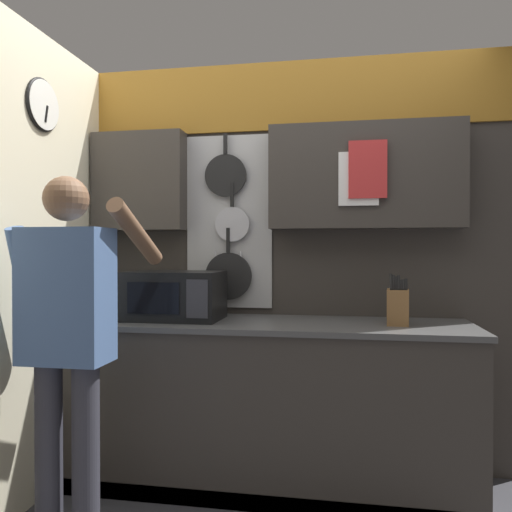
% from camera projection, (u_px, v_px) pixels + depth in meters
% --- Properties ---
extents(ground_plane, '(14.00, 14.00, 0.00)m').
position_uv_depth(ground_plane, '(264.00, 484.00, 2.77)').
color(ground_plane, '#38383D').
extents(base_cabinet_counter, '(2.25, 0.63, 0.91)m').
position_uv_depth(base_cabinet_counter, '(264.00, 404.00, 2.76)').
color(base_cabinet_counter, '#38332D').
rests_on(base_cabinet_counter, ground_plane).
extents(back_wall_unit, '(2.82, 0.23, 2.45)m').
position_uv_depth(back_wall_unit, '(275.00, 225.00, 3.03)').
color(back_wall_unit, '#38332D').
rests_on(back_wall_unit, ground_plane).
extents(side_wall, '(0.07, 1.60, 2.45)m').
position_uv_depth(side_wall, '(32.00, 263.00, 2.56)').
color(side_wall, beige).
rests_on(side_wall, ground_plane).
extents(microwave, '(0.53, 0.36, 0.27)m').
position_uv_depth(microwave, '(175.00, 295.00, 2.84)').
color(microwave, black).
rests_on(microwave, base_cabinet_counter).
extents(knife_block, '(0.12, 0.16, 0.27)m').
position_uv_depth(knife_block, '(398.00, 306.00, 2.63)').
color(knife_block, brown).
rests_on(knife_block, base_cabinet_counter).
extents(utensil_crock, '(0.12, 0.12, 0.33)m').
position_uv_depth(utensil_crock, '(113.00, 304.00, 2.90)').
color(utensil_crock, white).
rests_on(utensil_crock, base_cabinet_counter).
extents(person, '(0.54, 0.60, 1.63)m').
position_uv_depth(person, '(68.00, 324.00, 2.23)').
color(person, '#383842').
rests_on(person, ground_plane).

